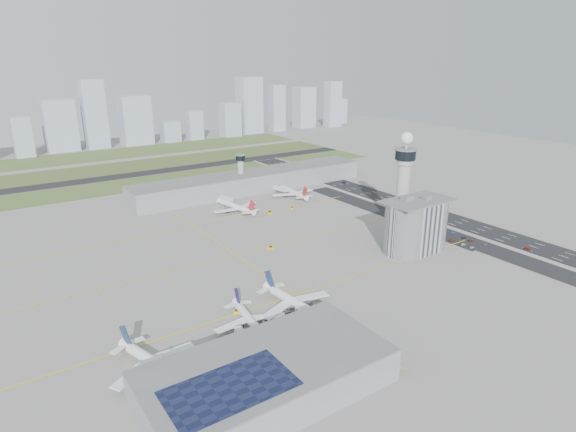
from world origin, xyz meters
TOP-DOWN VIEW (x-y plane):
  - ground at (0.00, 0.00)m, footprint 1000.00×1000.00m
  - grass_strip_0 at (-20.00, 225.00)m, footprint 480.00×50.00m
  - grass_strip_1 at (-20.00, 300.00)m, footprint 480.00×60.00m
  - grass_strip_2 at (-20.00, 380.00)m, footprint 480.00×70.00m
  - runway at (-20.00, 262.00)m, footprint 480.00×22.00m
  - highway at (115.00, 0.00)m, footprint 28.00×500.00m
  - barrier_left at (101.00, 0.00)m, footprint 0.60×500.00m
  - barrier_right at (129.00, 0.00)m, footprint 0.60×500.00m
  - landside_road at (90.00, -10.00)m, footprint 18.00×260.00m
  - parking_lot at (88.00, -22.00)m, footprint 20.00×44.00m
  - taxiway_line_h_0 at (-40.00, -30.00)m, footprint 260.00×0.60m
  - taxiway_line_h_1 at (-40.00, 30.00)m, footprint 260.00×0.60m
  - taxiway_line_h_2 at (-40.00, 90.00)m, footprint 260.00×0.60m
  - taxiway_line_v at (-40.00, 30.00)m, footprint 0.60×260.00m
  - control_tower at (72.00, 8.00)m, footprint 14.00×14.00m
  - secondary_tower at (30.00, 150.00)m, footprint 8.60×8.60m
  - admin_building at (51.99, -22.00)m, footprint 42.00×24.00m
  - terminal_pier at (40.00, 148.00)m, footprint 210.00×32.00m
  - near_terminal at (-88.07, -82.02)m, footprint 84.00×42.00m
  - airplane_near_a at (-115.74, -49.51)m, footprint 45.74×49.93m
  - airplane_near_b at (-71.98, -43.30)m, footprint 37.39×42.22m
  - airplane_near_c at (-47.88, -42.00)m, footprint 41.74×47.76m
  - airplane_far_a at (-0.43, 104.44)m, footprint 44.30×49.93m
  - airplane_far_b at (57.80, 113.62)m, footprint 40.99×47.02m
  - jet_bridge_near_0 at (-113.00, -61.00)m, footprint 5.39×14.31m
  - jet_bridge_near_1 at (-83.00, -61.00)m, footprint 5.39×14.31m
  - jet_bridge_near_2 at (-53.00, -61.00)m, footprint 5.39×14.31m
  - jet_bridge_far_0 at (2.00, 132.00)m, footprint 5.39×14.31m
  - jet_bridge_far_1 at (52.00, 132.00)m, footprint 5.39×14.31m
  - tug_0 at (-85.51, -46.18)m, footprint 2.97×3.67m
  - tug_1 at (-65.00, -43.91)m, footprint 3.15×3.45m
  - tug_2 at (-71.25, -29.16)m, footprint 3.33×2.90m
  - tug_3 at (-18.55, 26.04)m, footprint 3.00×3.70m
  - tug_4 at (16.97, 83.75)m, footprint 4.18×3.62m
  - tug_5 at (37.36, 84.60)m, footprint 3.54×3.60m
  - car_lot_0 at (82.26, -40.44)m, footprint 3.78×1.59m
  - car_lot_1 at (82.01, -34.68)m, footprint 4.03×1.59m
  - car_lot_2 at (82.49, -25.81)m, footprint 4.20×1.96m
  - car_lot_3 at (83.11, -16.57)m, footprint 4.29×2.31m
  - car_lot_4 at (83.61, -14.18)m, footprint 3.33×1.55m
  - car_lot_5 at (83.86, -3.23)m, footprint 3.43×1.48m
  - car_lot_6 at (93.63, -42.33)m, footprint 4.06×2.02m
  - car_lot_7 at (91.92, -32.80)m, footprint 3.92×1.89m
  - car_lot_8 at (92.26, -27.16)m, footprint 3.49×1.50m
  - car_lot_9 at (94.00, -17.83)m, footprint 3.79×1.71m
  - car_lot_10 at (92.37, -10.26)m, footprint 4.18×2.29m
  - car_lot_11 at (94.20, -6.25)m, footprint 4.50×2.38m
  - car_hw_0 at (107.73, -60.40)m, footprint 1.83×3.96m
  - car_hw_1 at (114.50, 39.55)m, footprint 1.36×3.86m
  - car_hw_2 at (121.25, 122.38)m, footprint 2.52×4.30m
  - car_hw_4 at (108.90, 179.59)m, footprint 1.56×3.41m
  - skyline_bldg_6 at (-102.68, 417.90)m, footprint 20.04×16.03m
  - skyline_bldg_7 at (-59.44, 436.89)m, footprint 35.76×28.61m
  - skyline_bldg_8 at (-19.42, 431.56)m, footprint 26.33×21.06m
  - skyline_bldg_9 at (30.27, 432.32)m, footprint 36.96×29.57m
  - skyline_bldg_10 at (73.27, 423.68)m, footprint 23.01×18.41m
  - skyline_bldg_11 at (108.28, 423.34)m, footprint 20.22×16.18m
  - skyline_bldg_12 at (162.17, 421.29)m, footprint 26.14×20.92m
  - skyline_bldg_13 at (201.27, 433.27)m, footprint 32.26×25.81m
  - skyline_bldg_14 at (244.74, 426.38)m, footprint 21.59×17.28m
  - skyline_bldg_15 at (302.83, 435.54)m, footprint 30.25×24.20m
  - skyline_bldg_16 at (345.49, 415.96)m, footprint 23.04×18.43m
  - skyline_bldg_17 at (382.05, 443.29)m, footprint 22.64×18.11m

SIDE VIEW (x-z plane):
  - ground at x=0.00m, z-range 0.00..0.00m
  - taxiway_line_h_0 at x=-40.00m, z-range 0.00..0.01m
  - taxiway_line_h_1 at x=-40.00m, z-range 0.00..0.01m
  - taxiway_line_h_2 at x=-40.00m, z-range 0.00..0.01m
  - taxiway_line_v at x=-40.00m, z-range 0.00..0.01m
  - grass_strip_0 at x=-20.00m, z-range 0.00..0.08m
  - grass_strip_1 at x=-20.00m, z-range 0.00..0.08m
  - grass_strip_2 at x=-20.00m, z-range 0.00..0.08m
  - landside_road at x=90.00m, z-range 0.00..0.08m
  - highway at x=115.00m, z-range 0.00..0.10m
  - parking_lot at x=88.00m, z-range 0.00..0.10m
  - runway at x=-20.00m, z-range 0.01..0.11m
  - car_lot_5 at x=83.86m, z-range 0.00..1.10m
  - car_lot_7 at x=91.92m, z-range 0.00..1.10m
  - car_lot_4 at x=83.61m, z-range 0.00..1.10m
  - car_lot_6 at x=93.63m, z-range 0.00..1.11m
  - car_lot_10 at x=92.37m, z-range 0.00..1.11m
  - car_hw_2 at x=121.25m, z-range 0.00..1.12m
  - car_hw_4 at x=108.90m, z-range 0.00..1.13m
  - car_lot_2 at x=82.49m, z-range 0.00..1.16m
  - car_lot_8 at x=92.26m, z-range 0.00..1.18m
  - car_lot_3 at x=83.11m, z-range 0.00..1.18m
  - barrier_left at x=101.00m, z-range 0.00..1.20m
  - barrier_right at x=129.00m, z-range 0.00..1.20m
  - car_lot_9 at x=94.00m, z-range 0.00..1.21m
  - car_lot_11 at x=94.20m, z-range 0.00..1.24m
  - car_hw_1 at x=114.50m, z-range 0.00..1.27m
  - car_lot_0 at x=82.26m, z-range 0.00..1.28m
  - car_lot_1 at x=82.01m, z-range 0.00..1.31m
  - car_hw_0 at x=107.73m, z-range 0.00..1.31m
  - tug_2 at x=-71.25m, z-range 0.00..1.62m
  - tug_1 at x=-65.00m, z-range 0.00..1.66m
  - tug_5 at x=37.36m, z-range 0.00..1.74m
  - tug_0 at x=-85.51m, z-range 0.00..1.86m
  - tug_3 at x=-18.55m, z-range 0.00..1.87m
  - tug_4 at x=16.97m, z-range 0.00..2.04m
  - jet_bridge_near_0 at x=-113.00m, z-range 0.00..5.70m
  - jet_bridge_near_1 at x=-83.00m, z-range 0.00..5.70m
  - jet_bridge_near_2 at x=-53.00m, z-range 0.00..5.70m
  - jet_bridge_far_0 at x=2.00m, z-range 0.00..5.70m
  - jet_bridge_far_1 at x=52.00m, z-range 0.00..5.70m
  - airplane_near_b at x=-71.98m, z-range 0.00..10.64m
  - airplane_near_a at x=-115.74m, z-range 0.00..11.64m
  - airplane_far_b at x=57.80m, z-range 0.00..12.33m
  - airplane_near_c at x=-47.88m, z-range 0.00..12.44m
  - airplane_far_a at x=-0.43m, z-range 0.00..12.53m
  - near_terminal at x=-88.07m, z-range -0.07..12.93m
  - terminal_pier at x=40.00m, z-range 0.00..15.80m
  - skyline_bldg_10 at x=73.27m, z-range 0.00..27.75m
  - admin_building at x=51.99m, z-range -1.45..32.05m
  - secondary_tower at x=30.00m, z-range 2.85..34.75m
  - skyline_bldg_11 at x=108.28m, z-range 0.00..38.97m
  - skyline_bldg_17 at x=382.05m, z-range 0.00..41.06m
  - skyline_bldg_6 at x=-102.68m, z-range 0.00..45.20m
  - skyline_bldg_12 at x=162.17m, z-range 0.00..46.89m
  - skyline_bldg_7 at x=-59.44m, z-range 0.00..61.22m
  - skyline_bldg_9 at x=30.27m, z-range 0.00..62.11m
  - skyline_bldg_15 at x=302.83m, z-range 0.00..63.40m
  - skyline_bldg_14 at x=244.74m, z-range 0.00..68.75m
  - control_tower at x=72.00m, z-range 2.79..67.29m
  - skyline_bldg_16 at x=345.49m, z-range 0.00..71.56m
  - skyline_bldg_13 at x=201.27m, z-range 0.00..81.20m
  - skyline_bldg_8 at x=-19.42m, z-range 0.00..83.39m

